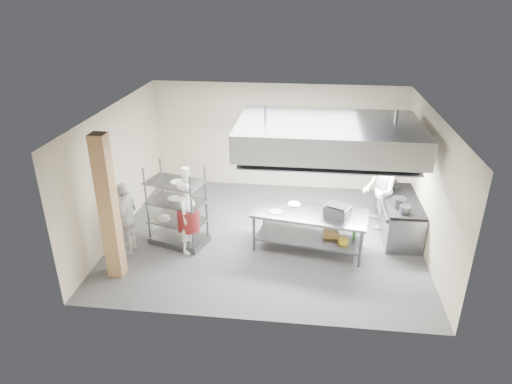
# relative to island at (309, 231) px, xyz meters

# --- Properties ---
(floor) EXTENTS (7.00, 7.00, 0.00)m
(floor) POSITION_rel_island_xyz_m (-0.98, 0.45, -0.46)
(floor) COLOR #3C3C3F
(floor) RESTS_ON ground
(ceiling) EXTENTS (7.00, 7.00, 0.00)m
(ceiling) POSITION_rel_island_xyz_m (-0.98, 0.45, 2.54)
(ceiling) COLOR silver
(ceiling) RESTS_ON wall_back
(wall_back) EXTENTS (7.00, 0.00, 7.00)m
(wall_back) POSITION_rel_island_xyz_m (-0.98, 3.45, 1.04)
(wall_back) COLOR #B3A78E
(wall_back) RESTS_ON ground
(wall_left) EXTENTS (0.00, 6.00, 6.00)m
(wall_left) POSITION_rel_island_xyz_m (-4.48, 0.45, 1.04)
(wall_left) COLOR #B3A78E
(wall_left) RESTS_ON ground
(wall_right) EXTENTS (0.00, 6.00, 6.00)m
(wall_right) POSITION_rel_island_xyz_m (2.52, 0.45, 1.04)
(wall_right) COLOR #B3A78E
(wall_right) RESTS_ON ground
(column) EXTENTS (0.30, 0.30, 3.00)m
(column) POSITION_rel_island_xyz_m (-3.88, -1.45, 1.04)
(column) COLOR tan
(column) RESTS_ON floor
(exhaust_hood) EXTENTS (4.00, 2.50, 0.60)m
(exhaust_hood) POSITION_rel_island_xyz_m (0.32, 0.85, 1.94)
(exhaust_hood) COLOR gray
(exhaust_hood) RESTS_ON ceiling
(hood_strip_a) EXTENTS (1.60, 0.12, 0.04)m
(hood_strip_a) POSITION_rel_island_xyz_m (-0.58, 0.85, 1.62)
(hood_strip_a) COLOR white
(hood_strip_a) RESTS_ON exhaust_hood
(hood_strip_b) EXTENTS (1.60, 0.12, 0.04)m
(hood_strip_b) POSITION_rel_island_xyz_m (1.22, 0.85, 1.62)
(hood_strip_b) COLOR white
(hood_strip_b) RESTS_ON exhaust_hood
(wall_shelf) EXTENTS (1.50, 0.28, 0.04)m
(wall_shelf) POSITION_rel_island_xyz_m (0.82, 3.29, 1.04)
(wall_shelf) COLOR gray
(wall_shelf) RESTS_ON wall_back
(island) EXTENTS (2.60, 1.42, 0.91)m
(island) POSITION_rel_island_xyz_m (0.00, 0.00, 0.00)
(island) COLOR slate
(island) RESTS_ON floor
(island_worktop) EXTENTS (2.60, 1.42, 0.06)m
(island_worktop) POSITION_rel_island_xyz_m (0.00, 0.00, 0.42)
(island_worktop) COLOR gray
(island_worktop) RESTS_ON island
(island_undershelf) EXTENTS (2.39, 1.28, 0.04)m
(island_undershelf) POSITION_rel_island_xyz_m (0.00, 0.00, -0.16)
(island_undershelf) COLOR slate
(island_undershelf) RESTS_ON island
(pass_rack) EXTENTS (1.40, 1.05, 1.87)m
(pass_rack) POSITION_rel_island_xyz_m (-2.96, -0.07, 0.48)
(pass_rack) COLOR gray
(pass_rack) RESTS_ON floor
(cooking_range) EXTENTS (0.80, 2.00, 0.84)m
(cooking_range) POSITION_rel_island_xyz_m (2.10, 0.95, -0.04)
(cooking_range) COLOR gray
(cooking_range) RESTS_ON floor
(range_top) EXTENTS (0.78, 1.96, 0.06)m
(range_top) POSITION_rel_island_xyz_m (2.10, 0.95, 0.41)
(range_top) COLOR black
(range_top) RESTS_ON cooking_range
(chef_head) EXTENTS (0.47, 0.67, 1.72)m
(chef_head) POSITION_rel_island_xyz_m (-2.64, -0.37, 0.40)
(chef_head) COLOR white
(chef_head) RESTS_ON floor
(chef_line) EXTENTS (0.75, 0.95, 1.89)m
(chef_line) POSITION_rel_island_xyz_m (1.62, 1.27, 0.49)
(chef_line) COLOR white
(chef_line) RESTS_ON floor
(chef_plating) EXTENTS (0.46, 0.99, 1.65)m
(chef_plating) POSITION_rel_island_xyz_m (-3.94, -0.55, 0.37)
(chef_plating) COLOR silver
(chef_plating) RESTS_ON floor
(griddle) EXTENTS (0.62, 0.57, 0.24)m
(griddle) POSITION_rel_island_xyz_m (0.58, -0.11, 0.58)
(griddle) COLOR slate
(griddle) RESTS_ON island_worktop
(wicker_basket) EXTENTS (0.34, 0.23, 0.15)m
(wicker_basket) POSITION_rel_island_xyz_m (0.49, 0.03, -0.06)
(wicker_basket) COLOR brown
(wicker_basket) RESTS_ON island_undershelf
(stockpot) EXTENTS (0.29, 0.29, 0.20)m
(stockpot) POSITION_rel_island_xyz_m (1.97, 0.56, 0.55)
(stockpot) COLOR gray
(stockpot) RESTS_ON range_top
(plate_stack) EXTENTS (0.28, 0.28, 0.05)m
(plate_stack) POSITION_rel_island_xyz_m (-2.96, -0.07, 0.14)
(plate_stack) COLOR white
(plate_stack) RESTS_ON pass_rack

